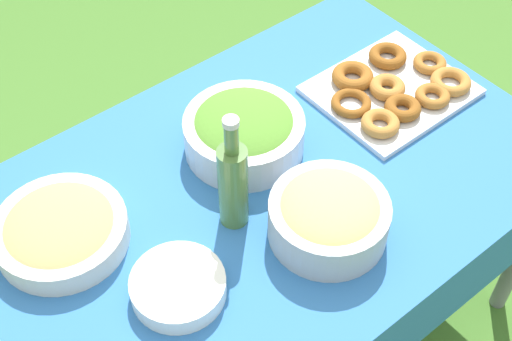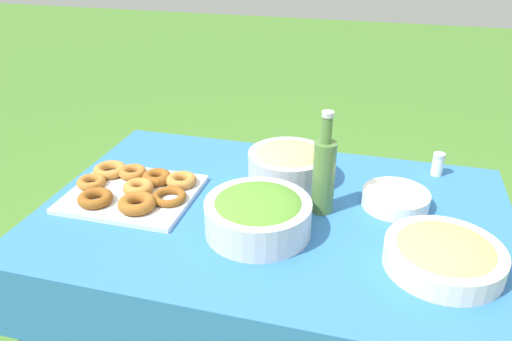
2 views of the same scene
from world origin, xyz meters
name	(u,v)px [view 1 (image 1 of 2)]	position (x,y,z in m)	size (l,w,h in m)	color
ground_plane	(267,327)	(0.00, 0.00, 0.00)	(14.00, 14.00, 0.00)	#477A2D
picnic_table	(269,203)	(0.00, 0.00, 0.63)	(1.42, 0.93, 0.72)	#2D6BB2
salad_bowl	(244,131)	(0.02, 0.12, 0.78)	(0.30, 0.30, 0.12)	silver
pasta_bowl	(328,216)	(0.00, -0.20, 0.78)	(0.27, 0.27, 0.12)	#B2B7BC
donut_platter	(393,88)	(0.46, 0.03, 0.74)	(0.42, 0.34, 0.05)	silver
plate_stack	(178,287)	(-0.36, -0.12, 0.74)	(0.21, 0.21, 0.05)	white
olive_oil_bottle	(233,183)	(-0.14, -0.04, 0.85)	(0.07, 0.07, 0.32)	#4C7238
bread_bowl	(61,230)	(-0.48, 0.16, 0.76)	(0.30, 0.30, 0.08)	silver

